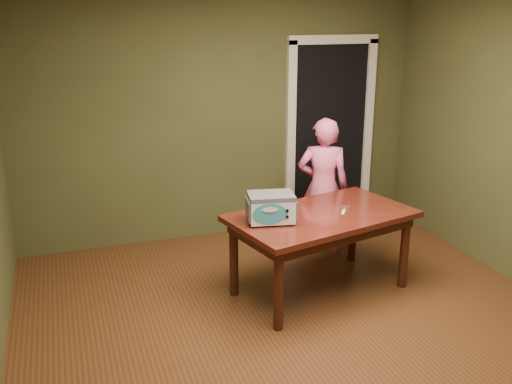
{
  "coord_description": "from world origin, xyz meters",
  "views": [
    {
      "loc": [
        -1.69,
        -3.46,
        2.45
      ],
      "look_at": [
        -0.13,
        1.0,
        0.95
      ],
      "focal_mm": 40.0,
      "sensor_mm": 36.0,
      "label": 1
    }
  ],
  "objects": [
    {
      "name": "floor",
      "position": [
        0.0,
        0.0,
        0.0
      ],
      "size": [
        5.0,
        5.0,
        0.0
      ],
      "primitive_type": "plane",
      "color": "#553518",
      "rests_on": "ground"
    },
    {
      "name": "room_shell",
      "position": [
        0.0,
        0.0,
        1.71
      ],
      "size": [
        4.52,
        5.02,
        2.61
      ],
      "color": "#484D29",
      "rests_on": "ground"
    },
    {
      "name": "doorway",
      "position": [
        1.3,
        2.78,
        1.06
      ],
      "size": [
        1.1,
        0.66,
        2.25
      ],
      "color": "black",
      "rests_on": "ground"
    },
    {
      "name": "dining_table",
      "position": [
        0.42,
        0.81,
        0.65
      ],
      "size": [
        1.76,
        1.24,
        0.75
      ],
      "rotation": [
        0.0,
        0.0,
        0.23
      ],
      "color": "#3A140D",
      "rests_on": "floor"
    },
    {
      "name": "toy_oven",
      "position": [
        -0.08,
        0.76,
        0.89
      ],
      "size": [
        0.44,
        0.34,
        0.25
      ],
      "rotation": [
        0.0,
        0.0,
        -0.19
      ],
      "color": "#4C4F54",
      "rests_on": "dining_table"
    },
    {
      "name": "baking_pan",
      "position": [
        0.67,
        0.85,
        0.76
      ],
      "size": [
        0.1,
        0.1,
        0.02
      ],
      "color": "silver",
      "rests_on": "dining_table"
    },
    {
      "name": "spatula",
      "position": [
        0.63,
        0.8,
        0.75
      ],
      "size": [
        0.12,
        0.16,
        0.01
      ],
      "primitive_type": "cube",
      "rotation": [
        0.0,
        0.0,
        0.97
      ],
      "color": "#FEE96E",
      "rests_on": "dining_table"
    },
    {
      "name": "child",
      "position": [
        0.81,
        1.61,
        0.72
      ],
      "size": [
        0.62,
        0.53,
        1.44
      ],
      "primitive_type": "imported",
      "rotation": [
        0.0,
        0.0,
        2.72
      ],
      "color": "#E85F8F",
      "rests_on": "floor"
    }
  ]
}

